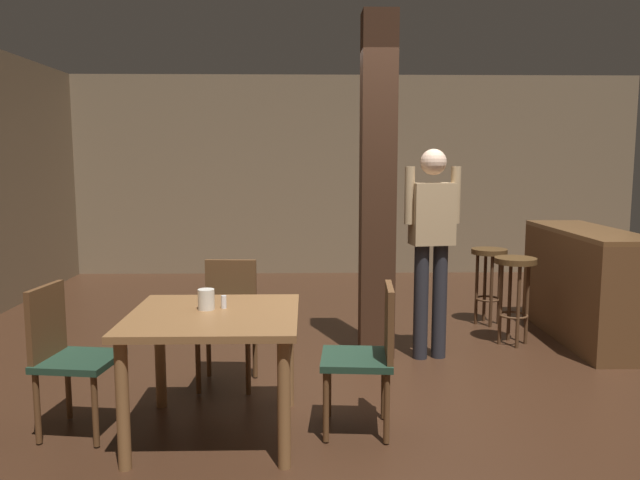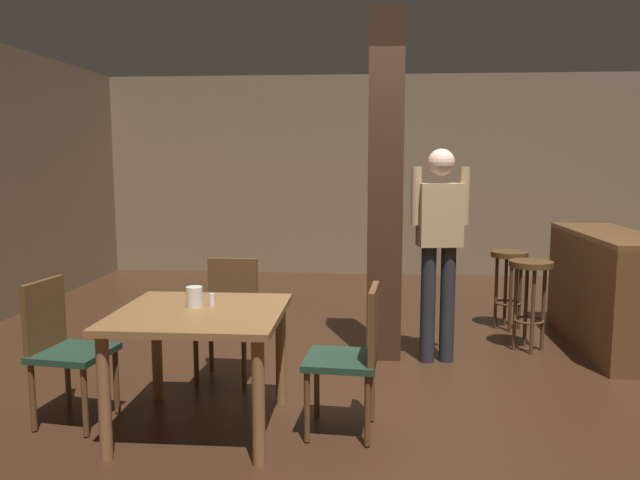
# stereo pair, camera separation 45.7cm
# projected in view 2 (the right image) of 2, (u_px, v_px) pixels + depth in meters

# --- Properties ---
(ground_plane) EXTENTS (10.80, 10.80, 0.00)m
(ground_plane) POSITION_uv_depth(u_px,v_px,m) (399.00, 385.00, 4.55)
(ground_plane) COLOR #382114
(wall_back) EXTENTS (8.00, 0.10, 2.80)m
(wall_back) POSITION_uv_depth(u_px,v_px,m) (386.00, 176.00, 8.82)
(wall_back) COLOR #756047
(wall_back) RESTS_ON ground_plane
(pillar) EXTENTS (0.28, 0.28, 2.80)m
(pillar) POSITION_uv_depth(u_px,v_px,m) (385.00, 189.00, 5.05)
(pillar) COLOR #382114
(pillar) RESTS_ON ground_plane
(dining_table) EXTENTS (0.99, 0.99, 0.74)m
(dining_table) POSITION_uv_depth(u_px,v_px,m) (200.00, 329.00, 3.74)
(dining_table) COLOR brown
(dining_table) RESTS_ON ground_plane
(chair_west) EXTENTS (0.47, 0.47, 0.89)m
(chair_west) POSITION_uv_depth(u_px,v_px,m) (62.00, 343.00, 3.86)
(chair_west) COLOR #1E3828
(chair_west) RESTS_ON ground_plane
(chair_east) EXTENTS (0.45, 0.45, 0.89)m
(chair_east) POSITION_uv_depth(u_px,v_px,m) (354.00, 351.00, 3.70)
(chair_east) COLOR #1E3828
(chair_east) RESTS_ON ground_plane
(chair_north) EXTENTS (0.44, 0.44, 0.89)m
(chair_north) POSITION_uv_depth(u_px,v_px,m) (229.00, 313.00, 4.61)
(chair_north) COLOR #1E3828
(chair_north) RESTS_ON ground_plane
(napkin_cup) EXTENTS (0.10, 0.10, 0.12)m
(napkin_cup) POSITION_uv_depth(u_px,v_px,m) (194.00, 297.00, 3.80)
(napkin_cup) COLOR silver
(napkin_cup) RESTS_ON dining_table
(salt_shaker) EXTENTS (0.03, 0.03, 0.08)m
(salt_shaker) POSITION_uv_depth(u_px,v_px,m) (212.00, 300.00, 3.82)
(salt_shaker) COLOR silver
(salt_shaker) RESTS_ON dining_table
(standing_person) EXTENTS (0.47, 0.25, 1.72)m
(standing_person) POSITION_uv_depth(u_px,v_px,m) (439.00, 240.00, 4.96)
(standing_person) COLOR tan
(standing_person) RESTS_ON ground_plane
(bar_counter) EXTENTS (0.56, 1.69, 1.01)m
(bar_counter) POSITION_uv_depth(u_px,v_px,m) (598.00, 289.00, 5.43)
(bar_counter) COLOR brown
(bar_counter) RESTS_ON ground_plane
(bar_stool_near) EXTENTS (0.36, 0.36, 0.78)m
(bar_stool_near) POSITION_uv_depth(u_px,v_px,m) (530.00, 283.00, 5.31)
(bar_stool_near) COLOR #4C3319
(bar_stool_near) RESTS_ON ground_plane
(bar_stool_mid) EXTENTS (0.35, 0.35, 0.76)m
(bar_stool_mid) POSITION_uv_depth(u_px,v_px,m) (509.00, 271.00, 5.99)
(bar_stool_mid) COLOR #4C3319
(bar_stool_mid) RESTS_ON ground_plane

